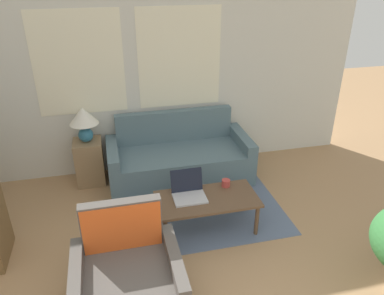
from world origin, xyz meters
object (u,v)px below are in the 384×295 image
(table_lamp, at_px, (84,119))
(coffee_table, at_px, (207,201))
(laptop, at_px, (189,191))
(armchair, at_px, (128,282))
(cup_navy, at_px, (226,183))
(couch, at_px, (179,159))

(table_lamp, distance_m, coffee_table, 1.90)
(laptop, bearing_deg, armchair, -128.74)
(armchair, relative_size, cup_navy, 9.36)
(armchair, distance_m, table_lamp, 2.28)
(couch, height_order, table_lamp, table_lamp)
(table_lamp, bearing_deg, laptop, -49.27)
(armchair, bearing_deg, coffee_table, 42.16)
(coffee_table, distance_m, laptop, 0.23)
(cup_navy, bearing_deg, coffee_table, -146.22)
(coffee_table, height_order, cup_navy, cup_navy)
(couch, xyz_separation_m, laptop, (-0.12, -1.09, 0.20))
(laptop, relative_size, cup_navy, 3.66)
(armchair, bearing_deg, table_lamp, 98.45)
(table_lamp, bearing_deg, armchair, -81.55)
(couch, distance_m, armchair, 2.19)
(armchair, height_order, cup_navy, armchair)
(cup_navy, bearing_deg, laptop, -168.19)
(armchair, distance_m, cup_navy, 1.58)
(couch, bearing_deg, laptop, -96.05)
(armchair, xyz_separation_m, table_lamp, (-0.32, 2.16, 0.65))
(couch, bearing_deg, table_lamp, 172.86)
(coffee_table, xyz_separation_m, cup_navy, (0.27, 0.18, 0.08))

